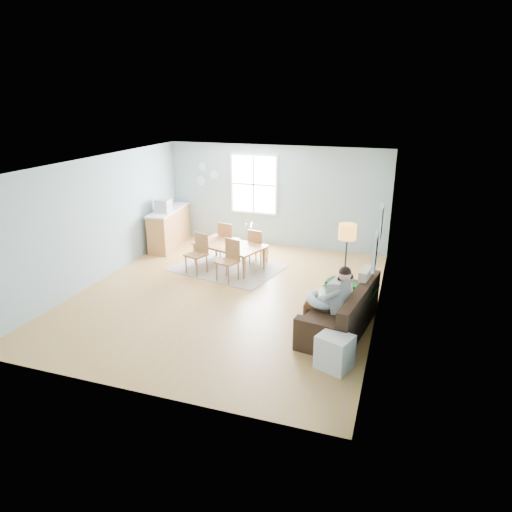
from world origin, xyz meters
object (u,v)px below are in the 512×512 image
(chair_ne, at_px, (257,245))
(chair_se, at_px, (230,257))
(monitor, at_px, (163,206))
(father, at_px, (331,298))
(baby_swing, at_px, (251,244))
(counter, at_px, (169,227))
(chair_sw, at_px, (199,251))
(chair_nw, at_px, (227,238))
(toddler, at_px, (343,289))
(dining_table, at_px, (228,256))
(floor_lamp, at_px, (347,239))
(sofa, at_px, (342,315))
(storage_cube, at_px, (334,351))

(chair_ne, bearing_deg, chair_se, -102.03)
(monitor, bearing_deg, father, -33.09)
(chair_ne, relative_size, baby_swing, 0.82)
(chair_se, relative_size, counter, 0.49)
(chair_sw, distance_m, chair_nw, 1.18)
(toddler, bearing_deg, monitor, 151.56)
(father, relative_size, chair_se, 1.42)
(dining_table, distance_m, monitor, 2.40)
(father, height_order, chair_sw, father)
(chair_se, xyz_separation_m, chair_ne, (0.25, 1.16, -0.04))
(floor_lamp, distance_m, monitor, 5.34)
(father, bearing_deg, chair_se, 144.51)
(father, bearing_deg, monitor, 146.91)
(sofa, bearing_deg, baby_swing, 132.15)
(chair_sw, xyz_separation_m, chair_ne, (1.09, 0.98, -0.04))
(monitor, bearing_deg, dining_table, -19.36)
(father, relative_size, chair_nw, 1.42)
(toddler, bearing_deg, chair_sw, 156.55)
(chair_sw, xyz_separation_m, chair_se, (0.84, -0.18, -0.00))
(sofa, height_order, floor_lamp, floor_lamp)
(floor_lamp, relative_size, chair_se, 1.77)
(storage_cube, distance_m, chair_se, 3.92)
(dining_table, height_order, chair_se, chair_se)
(father, xyz_separation_m, toddler, (0.13, 0.48, -0.01))
(chair_se, relative_size, chair_nw, 1.00)
(counter, height_order, monitor, monitor)
(father, bearing_deg, floor_lamp, 88.23)
(floor_lamp, bearing_deg, sofa, -82.73)
(chair_nw, distance_m, chair_ne, 0.86)
(storage_cube, distance_m, chair_sw, 4.67)
(floor_lamp, bearing_deg, chair_nw, 150.11)
(chair_sw, relative_size, counter, 0.49)
(floor_lamp, height_order, chair_se, floor_lamp)
(toddler, height_order, chair_nw, toddler)
(chair_nw, bearing_deg, sofa, -41.03)
(chair_sw, bearing_deg, storage_cube, -39.07)
(toddler, distance_m, dining_table, 3.62)
(counter, bearing_deg, storage_cube, -40.77)
(baby_swing, bearing_deg, chair_ne, -50.38)
(chair_nw, relative_size, monitor, 2.43)
(father, distance_m, chair_sw, 3.94)
(father, xyz_separation_m, chair_ne, (-2.30, 2.98, -0.22))
(counter, bearing_deg, chair_nw, -12.59)
(floor_lamp, distance_m, baby_swing, 3.39)
(chair_sw, relative_size, chair_ne, 1.07)
(father, bearing_deg, baby_swing, 127.87)
(father, height_order, baby_swing, father)
(toddler, xyz_separation_m, storage_cube, (0.10, -1.41, -0.43))
(storage_cube, height_order, counter, counter)
(toddler, bearing_deg, dining_table, 145.98)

